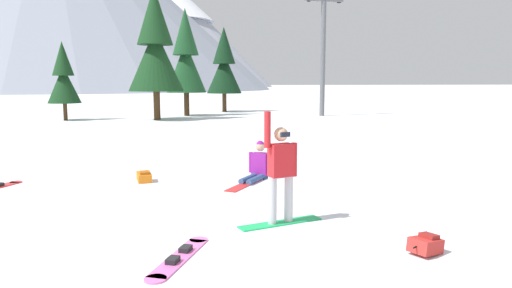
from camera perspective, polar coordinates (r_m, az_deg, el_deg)
The scene contains 12 objects.
ground_plane at distance 7.83m, azimuth -11.58°, elevation -10.45°, with size 800.00×800.00×0.00m, color white.
snowboarder_foreground at distance 7.82m, azimuth 3.09°, elevation -3.46°, with size 1.55×0.59×1.94m.
snowboarder_midground at distance 11.48m, azimuth 0.16°, elevation -2.80°, with size 1.43×1.59×0.96m.
loose_snowboard_far_spare at distance 6.62m, azimuth -9.48°, elevation -13.62°, with size 1.10×1.65×0.09m.
backpack_red at distance 7.08m, azimuth 20.29°, elevation -11.60°, with size 0.55×0.47×0.29m.
backpack_orange at distance 11.57m, azimuth -13.69°, elevation -3.94°, with size 0.37×0.54×0.28m.
pine_tree_leaning at distance 30.51m, azimuth -12.38°, elevation 11.55°, with size 3.49×3.49×8.41m.
pine_tree_short at distance 38.21m, azimuth -3.98°, elevation 9.64°, with size 2.86×2.86×6.89m.
pine_tree_young at distance 31.88m, azimuth -22.76°, elevation 7.61°, with size 2.05×2.05×4.99m.
pine_tree_slender at distance 33.88m, azimuth -8.70°, elevation 10.53°, with size 2.87×2.87×7.65m.
ski_lift_tower at distance 33.91m, azimuth 8.31°, elevation 11.66°, with size 2.88×0.36×8.45m.
peak_north_spur at distance 264.35m, azimuth -11.00°, elevation 13.67°, with size 116.91×116.91×58.96m.
Camera 1 is at (-0.43, -7.44, 2.41)m, focal length 32.27 mm.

